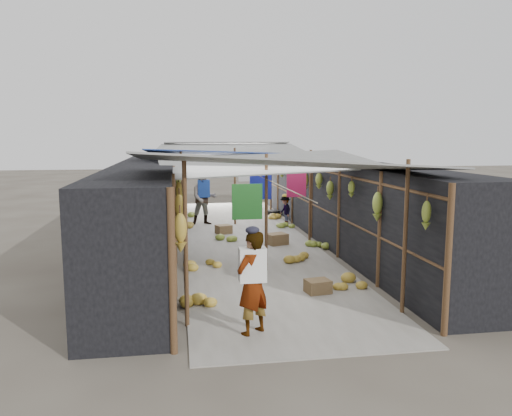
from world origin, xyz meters
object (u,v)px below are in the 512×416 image
vendor_elderly (252,283)px  vendor_seated (285,210)px  crate_near (318,287)px  shopper_blue (204,198)px  black_basin (273,213)px

vendor_elderly → vendor_seated: vendor_elderly is taller
crate_near → vendor_seated: bearing=72.8°
vendor_elderly → vendor_seated: 9.66m
vendor_elderly → shopper_blue: shopper_blue is taller
crate_near → black_basin: bearing=74.4°
shopper_blue → crate_near: bearing=-83.1°
vendor_elderly → shopper_blue: (-0.21, 9.62, 0.12)m
black_basin → vendor_elderly: size_ratio=0.34×
crate_near → shopper_blue: size_ratio=0.25×
crate_near → black_basin: 9.77m
crate_near → shopper_blue: bearing=92.8°
crate_near → vendor_seated: (1.01, 7.56, 0.35)m
black_basin → vendor_seated: vendor_seated is taller
crate_near → black_basin: size_ratio=0.84×
vendor_elderly → shopper_blue: size_ratio=0.87×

